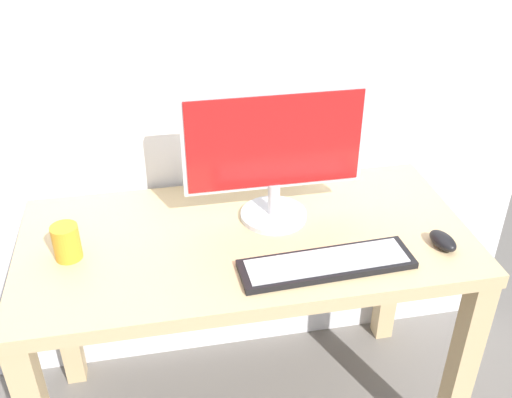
{
  "coord_description": "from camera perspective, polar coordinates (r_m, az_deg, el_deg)",
  "views": [
    {
      "loc": [
        -0.24,
        -1.38,
        1.77
      ],
      "look_at": [
        0.03,
        0.0,
        0.9
      ],
      "focal_mm": 41.21,
      "sensor_mm": 36.0,
      "label": 1
    }
  ],
  "objects": [
    {
      "name": "coffee_mug",
      "position": [
        1.69,
        -17.92,
        -4.02
      ],
      "size": [
        0.07,
        0.07,
        0.1
      ],
      "primitive_type": "cylinder",
      "color": "orange",
      "rests_on": "desk"
    },
    {
      "name": "mouse",
      "position": [
        1.74,
        17.68,
        -3.88
      ],
      "size": [
        0.07,
        0.11,
        0.04
      ],
      "primitive_type": "ellipsoid",
      "rotation": [
        0.0,
        0.0,
        0.22
      ],
      "color": "black",
      "rests_on": "desk"
    },
    {
      "name": "keyboard_primary",
      "position": [
        1.61,
        6.88,
        -6.26
      ],
      "size": [
        0.48,
        0.15,
        0.02
      ],
      "color": "black",
      "rests_on": "desk"
    },
    {
      "name": "monitor",
      "position": [
        1.69,
        1.78,
        4.68
      ],
      "size": [
        0.53,
        0.2,
        0.41
      ],
      "color": "silver",
      "rests_on": "desk"
    },
    {
      "name": "desk",
      "position": [
        1.8,
        -0.94,
        -6.8
      ],
      "size": [
        1.31,
        0.63,
        0.78
      ],
      "color": "tan",
      "rests_on": "ground_plane"
    }
  ]
}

